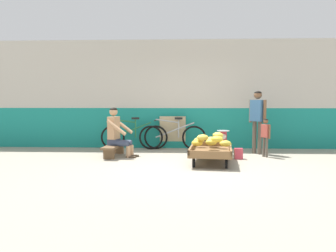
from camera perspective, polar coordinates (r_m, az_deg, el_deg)
The scene contains 14 objects.
ground_plane at distance 6.37m, azimuth 3.60°, elevation -7.43°, with size 80.00×80.00×0.00m, color gray.
back_wall at distance 9.13m, azimuth 3.31°, elevation 5.46°, with size 16.00×0.30×2.93m.
banana_cart at distance 6.99m, azimuth 7.40°, elevation -4.40°, with size 1.00×1.53×0.36m.
banana_pile at distance 7.09m, azimuth 7.32°, elevation -2.42°, with size 0.84×1.15×0.25m.
low_bench at distance 7.84m, azimuth -9.30°, elevation -3.74°, with size 0.40×1.12×0.27m.
vendor_seated at distance 7.76m, azimuth -8.75°, elevation -1.08°, with size 0.73×0.57×1.14m.
plastic_crate at distance 8.01m, azimuth 9.46°, elevation -3.92°, with size 0.36×0.28×0.30m.
weighing_scale at distance 7.97m, azimuth 9.49°, elevation -1.76°, with size 0.30×0.30×0.29m.
bicycle_near_left at distance 8.84m, azimuth -6.29°, elevation -1.77°, with size 1.66×0.48×0.86m.
bicycle_far_left at distance 8.77m, azimuth 1.16°, elevation -1.79°, with size 1.66×0.48×0.86m.
sign_board at distance 8.97m, azimuth 0.81°, elevation -1.09°, with size 0.70×0.23×0.88m.
customer_adult at distance 8.32m, azimuth 15.19°, elevation 1.85°, with size 0.36×0.40×1.53m.
customer_child at distance 7.93m, azimuth 16.48°, elevation -1.25°, with size 0.19×0.25×0.89m.
shopping_bag at distance 7.57m, azimuth 12.07°, elevation -4.68°, with size 0.18×0.12×0.24m, color #D13D4C.
Camera 1 is at (-0.12, -6.23, 1.33)m, focal length 35.32 mm.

